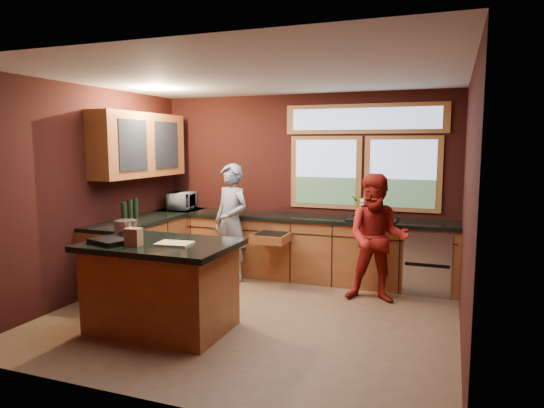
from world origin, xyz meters
The scene contains 14 objects.
floor centered at (0.00, 0.00, 0.00)m, with size 4.50×4.50×0.00m, color brown.
room_shell centered at (-0.60, 0.32, 1.80)m, with size 4.52×4.02×2.71m.
back_counter centered at (0.20, 1.70, 0.46)m, with size 4.50×0.64×0.93m.
left_counter centered at (-1.95, 0.85, 0.47)m, with size 0.64×2.30×0.93m.
island centered at (-0.74, -0.71, 0.48)m, with size 1.55×1.05×0.95m.
person_grey centered at (-0.84, 1.25, 0.84)m, with size 0.62×0.40×1.69m, color slate.
person_red centered at (1.26, 1.02, 0.80)m, with size 0.78×0.61×1.61m, color maroon.
microwave centered at (-1.92, 1.70, 1.07)m, with size 0.49×0.33×0.27m, color #999999.
potted_plant centered at (0.99, 1.75, 1.14)m, with size 0.37×0.32×0.41m, color #999999.
paper_towel centered at (0.98, 1.70, 1.07)m, with size 0.12×0.12×0.28m, color silver.
cutting_board centered at (-0.54, -0.76, 0.95)m, with size 0.35×0.25×0.02m, color tan.
stock_pot centered at (-1.29, -0.56, 1.03)m, with size 0.24×0.24×0.18m, color silver.
paper_bag centered at (-0.89, -0.96, 1.03)m, with size 0.15×0.12×0.18m, color brown.
black_tray centered at (-1.19, -0.96, 0.97)m, with size 0.40×0.28×0.05m, color black.
Camera 1 is at (2.11, -4.97, 1.97)m, focal length 32.00 mm.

